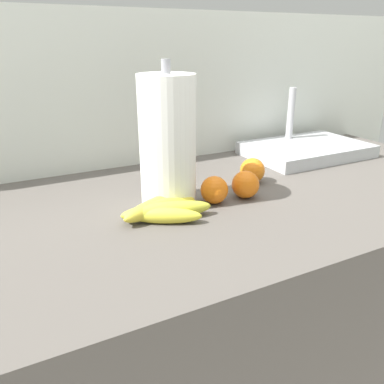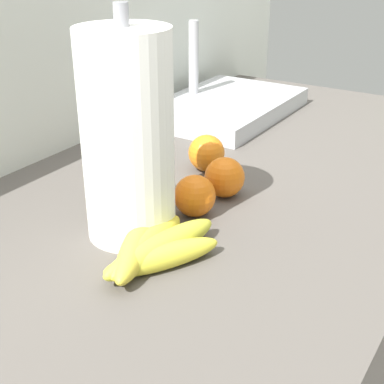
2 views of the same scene
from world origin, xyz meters
name	(u,v)px [view 2 (image 2 of 2)]	position (x,y,z in m)	size (l,w,h in m)	color
counter	(217,367)	(0.00, 0.00, 0.43)	(1.47, 0.71, 0.85)	#514C47
wall_back	(72,226)	(0.00, 0.38, 0.65)	(1.87, 0.06, 1.30)	silver
banana_bunch	(152,246)	(-0.27, -0.04, 0.87)	(0.22, 0.17, 0.04)	yellow
orange_back_right	(195,196)	(-0.12, -0.02, 0.88)	(0.07, 0.07, 0.07)	orange
orange_right	(225,177)	(-0.04, -0.03, 0.88)	(0.07, 0.07, 0.07)	orange
orange_center	(207,153)	(0.04, 0.06, 0.88)	(0.07, 0.07, 0.07)	orange
paper_towel_roll	(128,137)	(-0.22, 0.03, 1.00)	(0.13, 0.13, 0.33)	white
sink_basin	(225,105)	(0.36, 0.19, 0.87)	(0.40, 0.26, 0.22)	#B7BABF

